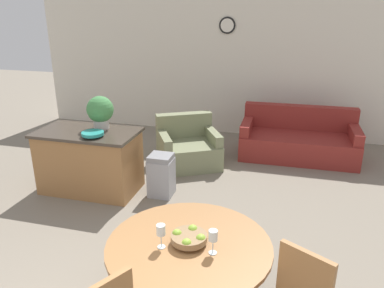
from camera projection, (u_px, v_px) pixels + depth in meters
name	position (u px, v px, depth m)	size (l,w,h in m)	color
wall_back	(226.00, 68.00, 7.51)	(8.00, 0.09, 2.70)	silver
dining_table	(189.00, 261.00, 3.00)	(1.32, 1.32, 0.75)	#9E6B3D
fruit_bowl	(189.00, 237.00, 2.92)	(0.29, 0.29, 0.11)	olive
wine_glass_left	(161.00, 231.00, 2.85)	(0.07, 0.07, 0.20)	silver
wine_glass_right	(213.00, 237.00, 2.78)	(0.07, 0.07, 0.20)	silver
kitchen_island	(90.00, 161.00, 5.30)	(1.40, 0.78, 0.89)	#9E6B3D
teal_bowl	(93.00, 134.00, 4.92)	(0.29, 0.29, 0.07)	teal
potted_plant	(100.00, 111.00, 5.18)	(0.37, 0.37, 0.46)	beige
trash_bin	(161.00, 175.00, 5.20)	(0.32, 0.32, 0.60)	#9E9EA3
couch	(298.00, 141.00, 6.57)	(1.97, 0.97, 0.85)	maroon
armchair	(188.00, 148.00, 6.25)	(1.25, 1.22, 0.80)	#7A7F5B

